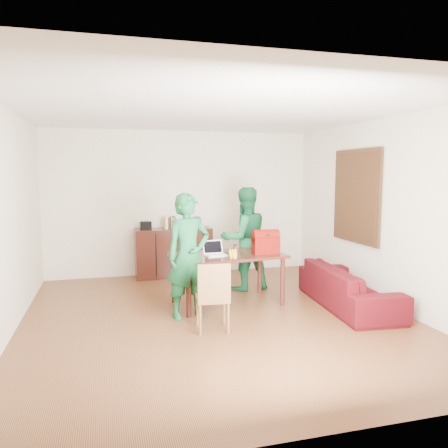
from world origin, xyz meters
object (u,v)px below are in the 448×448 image
object	(u,v)px
person_near	(188,256)
sofa	(348,287)
table	(228,260)
bottle	(235,251)
chair	(213,310)
person_far	(245,239)
red_bag	(266,244)
laptop	(216,253)

from	to	relation	value
person_near	sofa	xyz separation A→B (m)	(2.31, -0.13, -0.54)
table	sofa	distance (m)	1.78
person_near	bottle	distance (m)	0.69
chair	person_far	distance (m)	2.07
person_near	red_bag	world-z (taller)	person_near
person_far	red_bag	world-z (taller)	person_far
chair	person_far	xyz separation A→B (m)	(0.96, 1.74, 0.59)
red_bag	laptop	bearing A→B (deg)	-177.52
person_near	person_far	bearing A→B (deg)	32.20
bottle	sofa	distance (m)	1.73
sofa	person_far	bearing A→B (deg)	46.57
table	person_near	xyz separation A→B (m)	(-0.66, -0.44, 0.18)
person_near	bottle	world-z (taller)	person_near
person_near	sofa	distance (m)	2.37
table	bottle	xyz separation A→B (m)	(0.02, -0.32, 0.19)
chair	laptop	xyz separation A→B (m)	(0.28, 0.93, 0.53)
chair	person_far	bearing A→B (deg)	66.96
person_near	sofa	size ratio (longest dim) A/B	0.83
person_far	bottle	xyz separation A→B (m)	(-0.47, -1.04, -0.00)
chair	sofa	distance (m)	2.16
person_near	person_far	distance (m)	1.64
chair	person_near	world-z (taller)	person_near
chair	bottle	xyz separation A→B (m)	(0.49, 0.69, 0.59)
bottle	red_bag	bearing A→B (deg)	23.53
table	laptop	xyz separation A→B (m)	(-0.19, -0.08, 0.13)
bottle	table	bearing A→B (deg)	93.97
laptop	red_bag	bearing A→B (deg)	-7.69
laptop	bottle	world-z (taller)	laptop
person_near	sofa	bearing A→B (deg)	-16.26
person_near	person_far	size ratio (longest dim) A/B	0.98
sofa	person_near	bearing A→B (deg)	91.56
table	chair	world-z (taller)	chair
red_bag	sofa	world-z (taller)	red_bag
chair	person_far	size ratio (longest dim) A/B	0.51
person_near	person_far	world-z (taller)	person_far
table	chair	xyz separation A→B (m)	(-0.47, -1.01, -0.40)
laptop	red_bag	world-z (taller)	red_bag
red_bag	sofa	xyz separation A→B (m)	(1.09, -0.48, -0.59)
red_bag	person_near	bearing A→B (deg)	-160.79
chair	red_bag	world-z (taller)	red_bag
laptop	bottle	size ratio (longest dim) A/B	1.63
laptop	sofa	xyz separation A→B (m)	(1.84, -0.49, -0.49)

